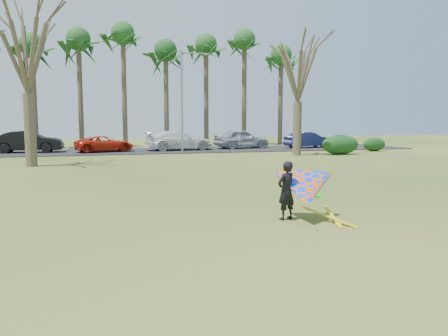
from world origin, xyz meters
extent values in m
plane|color=#1F4910|center=(0.00, 0.00, 0.00)|extent=(100.00, 100.00, 0.00)
cube|color=black|center=(0.00, 25.00, 0.03)|extent=(46.00, 7.00, 0.06)
cylinder|color=#4C3C2D|center=(-10.00, 31.00, 4.50)|extent=(0.48, 0.48, 9.00)
ellipsoid|color=#184518|center=(-10.00, 31.00, 9.30)|extent=(4.84, 4.84, 3.08)
cylinder|color=#4B3D2D|center=(-6.00, 31.00, 4.85)|extent=(0.48, 0.48, 9.70)
ellipsoid|color=#1A4A1C|center=(-6.00, 31.00, 10.00)|extent=(4.84, 4.84, 3.08)
cylinder|color=brown|center=(-2.00, 31.00, 5.20)|extent=(0.48, 0.48, 10.40)
ellipsoid|color=#1B491A|center=(-2.00, 31.00, 10.70)|extent=(4.84, 4.84, 3.08)
cylinder|color=brown|center=(2.00, 31.00, 4.50)|extent=(0.48, 0.48, 9.00)
ellipsoid|color=#194017|center=(2.00, 31.00, 9.30)|extent=(4.84, 4.84, 3.08)
cylinder|color=#493B2C|center=(6.00, 31.00, 4.85)|extent=(0.48, 0.48, 9.70)
ellipsoid|color=#19471A|center=(6.00, 31.00, 10.00)|extent=(4.84, 4.84, 3.08)
cylinder|color=#463A2A|center=(10.00, 31.00, 5.20)|extent=(0.48, 0.48, 10.40)
ellipsoid|color=#19481C|center=(10.00, 31.00, 10.70)|extent=(4.84, 4.84, 3.08)
cylinder|color=#443529|center=(14.00, 31.00, 4.50)|extent=(0.48, 0.48, 9.00)
ellipsoid|color=#1B4B1E|center=(14.00, 31.00, 9.30)|extent=(4.84, 4.84, 3.08)
cylinder|color=#4B3C2D|center=(-8.00, 15.00, 2.10)|extent=(0.64, 0.64, 4.20)
cylinder|color=#453829|center=(10.00, 18.00, 1.99)|extent=(0.64, 0.64, 3.99)
cylinder|color=gray|center=(2.00, 22.00, 4.00)|extent=(0.16, 0.16, 8.00)
cylinder|color=gray|center=(3.00, 22.00, 7.80)|extent=(2.00, 0.10, 0.10)
cube|color=gray|center=(4.00, 22.00, 7.75)|extent=(0.40, 0.18, 0.12)
ellipsoid|color=#153A18|center=(13.51, 17.80, 0.76)|extent=(3.02, 1.37, 1.51)
ellipsoid|color=#133514|center=(18.04, 20.09, 0.57)|extent=(2.04, 0.96, 1.14)
imported|color=black|center=(-9.78, 25.39, 0.91)|extent=(5.26, 2.09, 1.70)
imported|color=red|center=(-3.94, 24.49, 0.70)|extent=(5.01, 3.30, 1.28)
imported|color=white|center=(2.19, 24.88, 0.88)|extent=(5.86, 2.78, 1.65)
imported|color=#9599A2|center=(8.07, 25.68, 0.91)|extent=(5.22, 2.72, 1.70)
imported|color=navy|center=(14.24, 24.86, 0.79)|extent=(4.57, 2.03, 1.46)
imported|color=black|center=(0.90, -1.19, 0.80)|extent=(0.69, 0.59, 1.61)
cone|color=#0548FF|center=(1.35, -1.44, 0.85)|extent=(2.13, 2.39, 2.02)
cube|color=#0CBF19|center=(1.47, -1.52, 0.80)|extent=(0.62, 0.60, 0.24)
cube|color=yellow|center=(1.90, -1.79, 0.01)|extent=(0.85, 1.66, 0.28)
cube|color=yellow|center=(2.10, -1.59, 0.01)|extent=(0.56, 1.76, 0.22)
camera|label=1|loc=(-3.82, -12.11, 2.77)|focal=35.00mm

